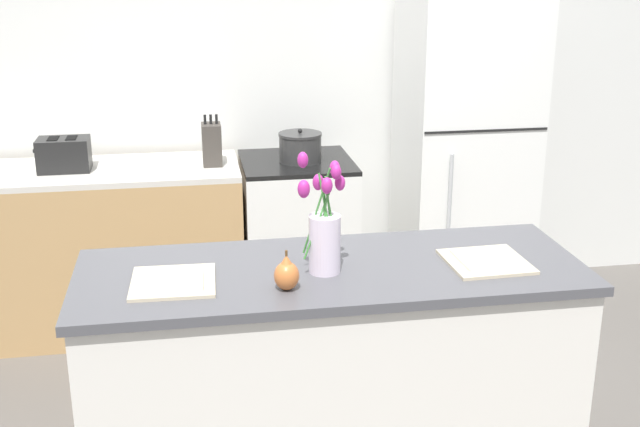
{
  "coord_description": "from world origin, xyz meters",
  "views": [
    {
      "loc": [
        -0.48,
        -2.59,
        2.0
      ],
      "look_at": [
        0.0,
        0.25,
        1.05
      ],
      "focal_mm": 45.0,
      "sensor_mm": 36.0,
      "label": 1
    }
  ],
  "objects_px": {
    "stove_range": "(297,238)",
    "pear_figurine": "(287,274)",
    "flower_vase": "(324,232)",
    "cooking_pot": "(300,147)",
    "plate_setting_left": "(173,281)",
    "toaster": "(64,154)",
    "refrigerator": "(463,156)",
    "plate_setting_right": "(486,261)",
    "knife_block": "(212,144)"
  },
  "relations": [
    {
      "from": "stove_range",
      "to": "pear_figurine",
      "type": "xyz_separation_m",
      "value": [
        -0.28,
        -1.76,
        0.53
      ]
    },
    {
      "from": "flower_vase",
      "to": "stove_range",
      "type": "bearing_deg",
      "value": 85.31
    },
    {
      "from": "pear_figurine",
      "to": "cooking_pot",
      "type": "bearing_deg",
      "value": 80.26
    },
    {
      "from": "pear_figurine",
      "to": "plate_setting_left",
      "type": "height_order",
      "value": "pear_figurine"
    },
    {
      "from": "flower_vase",
      "to": "toaster",
      "type": "distance_m",
      "value": 1.95
    },
    {
      "from": "refrigerator",
      "to": "plate_setting_right",
      "type": "height_order",
      "value": "refrigerator"
    },
    {
      "from": "plate_setting_left",
      "to": "plate_setting_right",
      "type": "height_order",
      "value": "same"
    },
    {
      "from": "plate_setting_right",
      "to": "cooking_pot",
      "type": "bearing_deg",
      "value": 105.08
    },
    {
      "from": "cooking_pot",
      "to": "stove_range",
      "type": "bearing_deg",
      "value": 119.1
    },
    {
      "from": "plate_setting_left",
      "to": "cooking_pot",
      "type": "distance_m",
      "value": 1.76
    },
    {
      "from": "refrigerator",
      "to": "flower_vase",
      "type": "bearing_deg",
      "value": -123.56
    },
    {
      "from": "plate_setting_right",
      "to": "refrigerator",
      "type": "bearing_deg",
      "value": 73.29
    },
    {
      "from": "stove_range",
      "to": "cooking_pot",
      "type": "distance_m",
      "value": 0.53
    },
    {
      "from": "plate_setting_right",
      "to": "toaster",
      "type": "bearing_deg",
      "value": 135.42
    },
    {
      "from": "toaster",
      "to": "flower_vase",
      "type": "bearing_deg",
      "value": -56.37
    },
    {
      "from": "plate_setting_right",
      "to": "knife_block",
      "type": "relative_size",
      "value": 1.08
    },
    {
      "from": "knife_block",
      "to": "cooking_pot",
      "type": "bearing_deg",
      "value": -1.26
    },
    {
      "from": "refrigerator",
      "to": "plate_setting_right",
      "type": "bearing_deg",
      "value": -106.71
    },
    {
      "from": "refrigerator",
      "to": "pear_figurine",
      "type": "distance_m",
      "value": 2.15
    },
    {
      "from": "flower_vase",
      "to": "toaster",
      "type": "relative_size",
      "value": 1.51
    },
    {
      "from": "stove_range",
      "to": "knife_block",
      "type": "xyz_separation_m",
      "value": [
        -0.46,
        -0.02,
        0.57
      ]
    },
    {
      "from": "refrigerator",
      "to": "cooking_pot",
      "type": "bearing_deg",
      "value": -178.23
    },
    {
      "from": "plate_setting_left",
      "to": "knife_block",
      "type": "bearing_deg",
      "value": 83.09
    },
    {
      "from": "cooking_pot",
      "to": "refrigerator",
      "type": "bearing_deg",
      "value": 1.77
    },
    {
      "from": "flower_vase",
      "to": "toaster",
      "type": "xyz_separation_m",
      "value": [
        -1.08,
        1.62,
        -0.08
      ]
    },
    {
      "from": "refrigerator",
      "to": "pear_figurine",
      "type": "height_order",
      "value": "refrigerator"
    },
    {
      "from": "stove_range",
      "to": "plate_setting_left",
      "type": "xyz_separation_m",
      "value": [
        -0.65,
        -1.65,
        0.48
      ]
    },
    {
      "from": "knife_block",
      "to": "refrigerator",
      "type": "bearing_deg",
      "value": 0.76
    },
    {
      "from": "pear_figurine",
      "to": "knife_block",
      "type": "height_order",
      "value": "knife_block"
    },
    {
      "from": "flower_vase",
      "to": "cooking_pot",
      "type": "height_order",
      "value": "flower_vase"
    },
    {
      "from": "knife_block",
      "to": "plate_setting_right",
      "type": "bearing_deg",
      "value": -60.93
    },
    {
      "from": "cooking_pot",
      "to": "plate_setting_right",
      "type": "bearing_deg",
      "value": -74.92
    },
    {
      "from": "flower_vase",
      "to": "cooking_pot",
      "type": "bearing_deg",
      "value": 84.67
    },
    {
      "from": "toaster",
      "to": "plate_setting_right",
      "type": "bearing_deg",
      "value": -44.58
    },
    {
      "from": "stove_range",
      "to": "pear_figurine",
      "type": "height_order",
      "value": "pear_figurine"
    },
    {
      "from": "plate_setting_left",
      "to": "knife_block",
      "type": "distance_m",
      "value": 1.65
    },
    {
      "from": "refrigerator",
      "to": "knife_block",
      "type": "xyz_separation_m",
      "value": [
        -1.41,
        -0.02,
        0.13
      ]
    },
    {
      "from": "stove_range",
      "to": "plate_setting_left",
      "type": "bearing_deg",
      "value": -111.58
    },
    {
      "from": "plate_setting_left",
      "to": "cooking_pot",
      "type": "bearing_deg",
      "value": 67.61
    },
    {
      "from": "plate_setting_left",
      "to": "plate_setting_right",
      "type": "bearing_deg",
      "value": 0.0
    },
    {
      "from": "plate_setting_right",
      "to": "toaster",
      "type": "distance_m",
      "value": 2.34
    },
    {
      "from": "refrigerator",
      "to": "pear_figurine",
      "type": "relative_size",
      "value": 12.91
    },
    {
      "from": "pear_figurine",
      "to": "plate_setting_left",
      "type": "distance_m",
      "value": 0.39
    },
    {
      "from": "flower_vase",
      "to": "plate_setting_right",
      "type": "relative_size",
      "value": 1.45
    },
    {
      "from": "stove_range",
      "to": "refrigerator",
      "type": "relative_size",
      "value": 0.51
    },
    {
      "from": "pear_figurine",
      "to": "plate_setting_right",
      "type": "height_order",
      "value": "pear_figurine"
    },
    {
      "from": "pear_figurine",
      "to": "knife_block",
      "type": "xyz_separation_m",
      "value": [
        -0.17,
        1.75,
        0.04
      ]
    },
    {
      "from": "stove_range",
      "to": "refrigerator",
      "type": "bearing_deg",
      "value": 0.04
    },
    {
      "from": "knife_block",
      "to": "stove_range",
      "type": "bearing_deg",
      "value": 2.25
    },
    {
      "from": "stove_range",
      "to": "toaster",
      "type": "xyz_separation_m",
      "value": [
        -1.21,
        -0.01,
        0.54
      ]
    }
  ]
}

